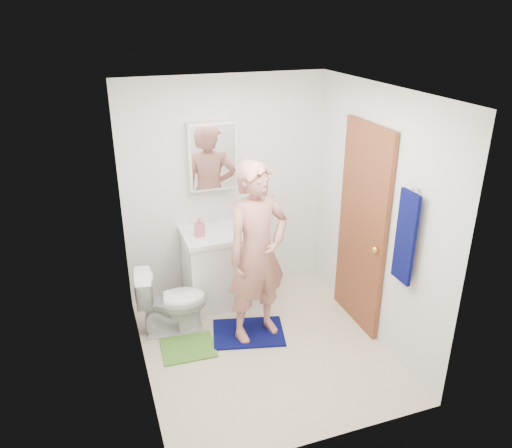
% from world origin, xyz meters
% --- Properties ---
extents(floor, '(2.20, 2.40, 0.02)m').
position_xyz_m(floor, '(0.00, 0.00, -0.01)').
color(floor, beige).
rests_on(floor, ground).
extents(ceiling, '(2.20, 2.40, 0.02)m').
position_xyz_m(ceiling, '(0.00, 0.00, 2.41)').
color(ceiling, white).
rests_on(ceiling, ground).
extents(wall_back, '(2.20, 0.02, 2.40)m').
position_xyz_m(wall_back, '(0.00, 1.21, 1.20)').
color(wall_back, silver).
rests_on(wall_back, ground).
extents(wall_front, '(2.20, 0.02, 2.40)m').
position_xyz_m(wall_front, '(0.00, -1.21, 1.20)').
color(wall_front, silver).
rests_on(wall_front, ground).
extents(wall_left, '(0.02, 2.40, 2.40)m').
position_xyz_m(wall_left, '(-1.11, 0.00, 1.20)').
color(wall_left, silver).
rests_on(wall_left, ground).
extents(wall_right, '(0.02, 2.40, 2.40)m').
position_xyz_m(wall_right, '(1.11, 0.00, 1.20)').
color(wall_right, silver).
rests_on(wall_right, ground).
extents(vanity_cabinet, '(0.75, 0.55, 0.80)m').
position_xyz_m(vanity_cabinet, '(-0.15, 0.91, 0.40)').
color(vanity_cabinet, white).
rests_on(vanity_cabinet, floor).
extents(countertop, '(0.79, 0.59, 0.05)m').
position_xyz_m(countertop, '(-0.15, 0.91, 0.83)').
color(countertop, white).
rests_on(countertop, vanity_cabinet).
extents(sink_basin, '(0.40, 0.40, 0.03)m').
position_xyz_m(sink_basin, '(-0.15, 0.91, 0.84)').
color(sink_basin, white).
rests_on(sink_basin, countertop).
extents(faucet, '(0.03, 0.03, 0.12)m').
position_xyz_m(faucet, '(-0.15, 1.09, 0.91)').
color(faucet, silver).
rests_on(faucet, countertop).
extents(medicine_cabinet, '(0.50, 0.12, 0.70)m').
position_xyz_m(medicine_cabinet, '(-0.15, 1.14, 1.60)').
color(medicine_cabinet, white).
rests_on(medicine_cabinet, wall_back).
extents(mirror_panel, '(0.46, 0.01, 0.66)m').
position_xyz_m(mirror_panel, '(-0.15, 1.08, 1.60)').
color(mirror_panel, white).
rests_on(mirror_panel, wall_back).
extents(door, '(0.05, 0.80, 2.05)m').
position_xyz_m(door, '(1.07, 0.15, 1.02)').
color(door, brown).
rests_on(door, ground).
extents(door_knob, '(0.07, 0.07, 0.07)m').
position_xyz_m(door_knob, '(1.03, -0.17, 0.95)').
color(door_knob, gold).
rests_on(door_knob, door).
extents(towel, '(0.03, 0.24, 0.80)m').
position_xyz_m(towel, '(1.03, -0.57, 1.25)').
color(towel, '#080B4B').
rests_on(towel, wall_right).
extents(towel_hook, '(0.06, 0.02, 0.02)m').
position_xyz_m(towel_hook, '(1.07, -0.57, 1.67)').
color(towel_hook, silver).
rests_on(towel_hook, wall_right).
extents(toilet, '(0.71, 0.45, 0.69)m').
position_xyz_m(toilet, '(-0.76, 0.55, 0.34)').
color(toilet, white).
rests_on(toilet, floor).
extents(bath_mat, '(0.79, 0.65, 0.02)m').
position_xyz_m(bath_mat, '(-0.07, 0.25, 0.01)').
color(bath_mat, '#080B4B').
rests_on(bath_mat, floor).
extents(green_rug, '(0.51, 0.44, 0.02)m').
position_xyz_m(green_rug, '(-0.69, 0.21, 0.01)').
color(green_rug, '#518B2E').
rests_on(green_rug, floor).
extents(soap_dispenser, '(0.10, 0.10, 0.20)m').
position_xyz_m(soap_dispenser, '(-0.38, 0.88, 0.95)').
color(soap_dispenser, '#CA5E74').
rests_on(soap_dispenser, countertop).
extents(toothbrush_cup, '(0.12, 0.12, 0.10)m').
position_xyz_m(toothbrush_cup, '(0.10, 1.03, 0.90)').
color(toothbrush_cup, '#5C3C84').
rests_on(toothbrush_cup, countertop).
extents(man, '(0.73, 0.57, 1.76)m').
position_xyz_m(man, '(0.01, 0.21, 0.90)').
color(man, '#B67466').
rests_on(man, bath_mat).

